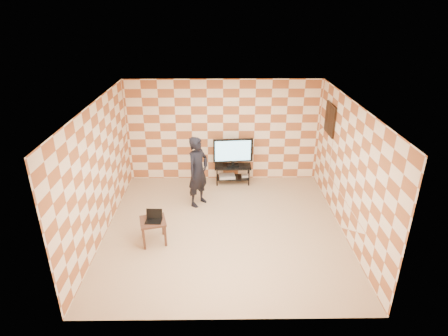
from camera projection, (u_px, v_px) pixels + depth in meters
The scene contains 14 objects.
floor at pixel (224, 228), 8.01m from camera, with size 5.00×5.00×0.00m, color tan.
wall_back at pixel (223, 131), 9.74m from camera, with size 5.00×0.02×2.70m, color #FBE1BE.
wall_front at pixel (227, 247), 5.18m from camera, with size 5.00×0.02×2.70m, color #FBE1BE.
wall_left at pixel (99, 172), 7.43m from camera, with size 0.02×5.00×2.70m, color #FBE1BE.
wall_right at pixel (349, 171), 7.49m from camera, with size 0.02×5.00×2.70m, color #FBE1BE.
ceiling at pixel (224, 105), 6.90m from camera, with size 5.00×5.00×0.02m, color white.
wall_art at pixel (330, 119), 8.65m from camera, with size 0.04×0.72×0.72m.
tv_stand at pixel (233, 170), 9.86m from camera, with size 0.95×0.43×0.50m.
tv at pixel (233, 151), 9.63m from camera, with size 1.03×0.22×0.75m.
dvd_player at pixel (227, 176), 9.89m from camera, with size 0.41×0.30×0.07m, color #AFAFB1.
game_console at pixel (246, 176), 9.94m from camera, with size 0.21×0.15×0.05m, color silver.
side_table at pixel (153, 224), 7.41m from camera, with size 0.60×0.60×0.50m.
laptop at pixel (154, 218), 7.36m from camera, with size 0.33×0.26×0.21m.
person at pixel (198, 172), 8.64m from camera, with size 0.61×0.40×1.68m, color black.
Camera 1 is at (-0.09, -6.77, 4.48)m, focal length 30.00 mm.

